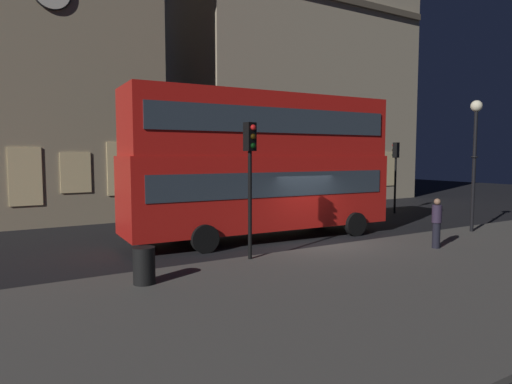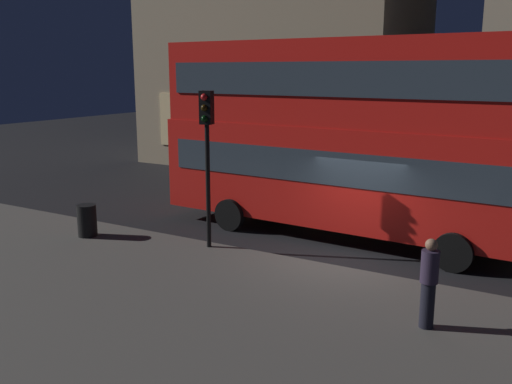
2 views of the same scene
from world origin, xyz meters
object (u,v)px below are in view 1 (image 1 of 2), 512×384
traffic_light_near_kerb (250,162)px  double_decker_bus (262,160)px  traffic_light_far_side (395,163)px  litter_bin (144,266)px  pedestrian (437,222)px  street_lamp (475,139)px

traffic_light_near_kerb → double_decker_bus: bearing=40.9°
traffic_light_near_kerb → traffic_light_far_side: (12.90, 5.79, -0.22)m
traffic_light_near_kerb → traffic_light_far_side: size_ratio=1.04×
traffic_light_far_side → litter_bin: size_ratio=4.37×
traffic_light_far_side → pedestrian: 10.37m
traffic_light_near_kerb → pedestrian: traffic_light_near_kerb is taller
double_decker_bus → street_lamp: bearing=-22.2°
traffic_light_near_kerb → traffic_light_far_side: 14.14m
traffic_light_far_side → pedestrian: (-6.68, -7.71, -1.86)m
double_decker_bus → pedestrian: double_decker_bus is taller
traffic_light_near_kerb → pedestrian: 6.83m
double_decker_bus → traffic_light_far_side: double_decker_bus is taller
pedestrian → litter_bin: (-9.79, 1.01, -0.43)m
double_decker_bus → pedestrian: bearing=-50.4°
traffic_light_near_kerb → pedestrian: (6.22, -1.92, -2.08)m
traffic_light_near_kerb → street_lamp: 10.42m
pedestrian → litter_bin: size_ratio=1.87×
street_lamp → pedestrian: bearing=-161.6°
double_decker_bus → litter_bin: size_ratio=11.98×
double_decker_bus → traffic_light_near_kerb: (-2.39, -3.13, -0.00)m
traffic_light_far_side → traffic_light_near_kerb: bearing=10.3°
traffic_light_far_side → street_lamp: size_ratio=0.74×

